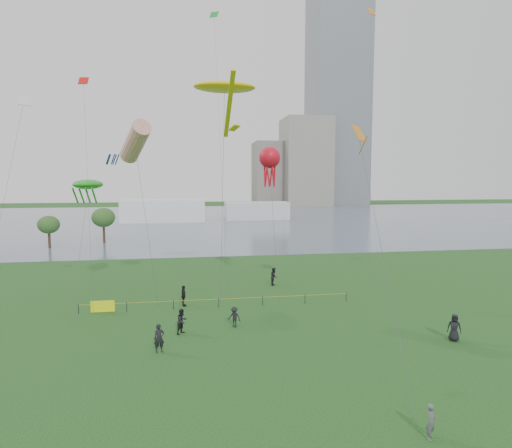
{
  "coord_description": "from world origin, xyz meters",
  "views": [
    {
      "loc": [
        -5.12,
        -22.61,
        11.45
      ],
      "look_at": [
        0.0,
        10.0,
        8.0
      ],
      "focal_mm": 30.0,
      "sensor_mm": 36.0,
      "label": 1
    }
  ],
  "objects": [
    {
      "name": "kite_octopus",
      "position": [
        2.83,
        19.34,
        13.51
      ],
      "size": [
        2.13,
        7.3,
        14.67
      ],
      "rotation": [
        0.0,
        0.0,
        0.41
      ],
      "color": "#3F3F42"
    },
    {
      "name": "spectator_g",
      "position": [
        3.88,
        22.11,
        0.95
      ],
      "size": [
        0.99,
        1.12,
        1.91
      ],
      "primitive_type": "imported",
      "rotation": [
        0.0,
        0.0,
        1.22
      ],
      "color": "black",
      "rests_on": "ground_plane"
    },
    {
      "name": "kite_creature",
      "position": [
        -14.55,
        19.96,
        10.96
      ],
      "size": [
        2.63,
        10.36,
        11.45
      ],
      "rotation": [
        0.0,
        0.0,
        -0.01
      ],
      "color": "#3F3F42"
    },
    {
      "name": "spectator_a",
      "position": [
        -5.77,
        8.73,
        0.94
      ],
      "size": [
        1.14,
        1.16,
        1.88
      ],
      "primitive_type": "imported",
      "rotation": [
        0.0,
        0.0,
        0.85
      ],
      "color": "black",
      "rests_on": "ground_plane"
    },
    {
      "name": "fence",
      "position": [
        -8.74,
        14.9,
        0.55
      ],
      "size": [
        24.07,
        0.07,
        1.05
      ],
      "color": "black",
      "rests_on": "ground_plane"
    },
    {
      "name": "tower",
      "position": [
        62.0,
        168.0,
        60.0
      ],
      "size": [
        24.0,
        24.0,
        120.0
      ],
      "primitive_type": "cube",
      "color": "slate",
      "rests_on": "ground_plane"
    },
    {
      "name": "small_kites",
      "position": [
        0.35,
        17.68,
        22.66
      ],
      "size": [
        40.97,
        17.26,
        12.88
      ],
      "color": "red"
    },
    {
      "name": "kite_windsock",
      "position": [
        -9.75,
        16.9,
        14.74
      ],
      "size": [
        4.17,
        4.98,
        16.6
      ],
      "rotation": [
        0.0,
        0.0,
        0.02
      ],
      "color": "#3F3F42"
    },
    {
      "name": "kite_delta",
      "position": [
        8.36,
        9.85,
        14.35
      ],
      "size": [
        3.93,
        16.29,
        15.81
      ],
      "rotation": [
        0.0,
        0.0,
        -0.21
      ],
      "color": "#3F3F42"
    },
    {
      "name": "kite_stingray",
      "position": [
        -1.82,
        16.41,
        19.58
      ],
      "size": [
        5.57,
        10.22,
        20.08
      ],
      "rotation": [
        0.0,
        0.0,
        -0.17
      ],
      "color": "#3F3F42"
    },
    {
      "name": "pavilion_left",
      "position": [
        -12.0,
        95.0,
        3.0
      ],
      "size": [
        22.0,
        8.0,
        6.0
      ],
      "primitive_type": "cube",
      "color": "white",
      "rests_on": "ground_plane"
    },
    {
      "name": "spectator_f",
      "position": [
        -7.22,
        5.45,
        0.96
      ],
      "size": [
        0.78,
        0.6,
        1.91
      ],
      "primitive_type": "imported",
      "rotation": [
        0.0,
        0.0,
        0.22
      ],
      "color": "black",
      "rests_on": "ground_plane"
    },
    {
      "name": "kite_flyer",
      "position": [
        5.31,
        -6.16,
        0.8
      ],
      "size": [
        0.69,
        0.68,
        1.6
      ],
      "primitive_type": "imported",
      "rotation": [
        0.0,
        0.0,
        0.74
      ],
      "color": "#53575A",
      "rests_on": "ground_plane"
    },
    {
      "name": "lake",
      "position": [
        0.0,
        100.0,
        0.02
      ],
      "size": [
        400.0,
        120.0,
        0.08
      ],
      "primitive_type": "cube",
      "color": "slate",
      "rests_on": "ground_plane"
    },
    {
      "name": "spectator_c",
      "position": [
        -5.75,
        15.76,
        0.95
      ],
      "size": [
        0.59,
        1.16,
        1.9
      ],
      "primitive_type": "imported",
      "rotation": [
        0.0,
        0.0,
        1.68
      ],
      "color": "black",
      "rests_on": "ground_plane"
    },
    {
      "name": "spectator_d",
      "position": [
        13.38,
        4.28,
        0.97
      ],
      "size": [
        1.13,
        1.01,
        1.93
      ],
      "primitive_type": "imported",
      "rotation": [
        0.0,
        0.0,
        -0.54
      ],
      "color": "black",
      "rests_on": "ground_plane"
    },
    {
      "name": "building_mid",
      "position": [
        46.0,
        162.0,
        19.0
      ],
      "size": [
        20.0,
        20.0,
        38.0
      ],
      "primitive_type": "cube",
      "color": "gray",
      "rests_on": "ground_plane"
    },
    {
      "name": "spectator_b",
      "position": [
        -1.78,
        9.51,
        0.81
      ],
      "size": [
        1.21,
        1.06,
        1.62
      ],
      "primitive_type": "imported",
      "rotation": [
        0.0,
        0.0,
        -0.56
      ],
      "color": "black",
      "rests_on": "ground_plane"
    },
    {
      "name": "building_low",
      "position": [
        32.0,
        168.0,
        14.0
      ],
      "size": [
        16.0,
        18.0,
        28.0
      ],
      "primitive_type": "cube",
      "color": "slate",
      "rests_on": "ground_plane"
    },
    {
      "name": "ground_plane",
      "position": [
        0.0,
        0.0,
        0.0
      ],
      "size": [
        400.0,
        400.0,
        0.0
      ],
      "primitive_type": "plane",
      "color": "#143D13"
    },
    {
      "name": "pavilion_right",
      "position": [
        14.0,
        98.0,
        2.5
      ],
      "size": [
        18.0,
        7.0,
        5.0
      ],
      "primitive_type": "cube",
      "color": "silver",
      "rests_on": "ground_plane"
    }
  ]
}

